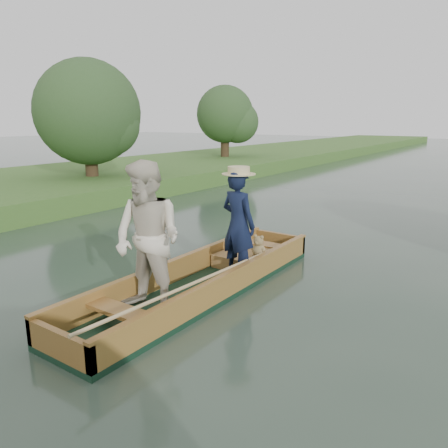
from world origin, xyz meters
The scene contains 3 objects.
ground centered at (0.00, 0.00, 0.00)m, with size 120.00×120.00×0.00m, color #283D30.
trees_far centered at (-2.80, 6.80, 2.56)m, with size 21.69×14.94×4.57m.
punt centered at (0.03, -0.33, 0.75)m, with size 1.12×5.13×2.08m.
Camera 1 is at (3.83, -4.90, 2.57)m, focal length 35.00 mm.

